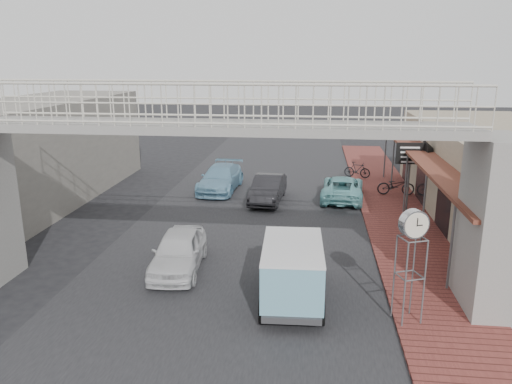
% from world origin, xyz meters
% --- Properties ---
extents(ground, '(120.00, 120.00, 0.00)m').
position_xyz_m(ground, '(0.00, 0.00, 0.00)').
color(ground, black).
rests_on(ground, ground).
extents(road_strip, '(10.00, 60.00, 0.01)m').
position_xyz_m(road_strip, '(0.00, 0.00, 0.01)').
color(road_strip, black).
rests_on(road_strip, ground).
extents(sidewalk, '(3.00, 40.00, 0.10)m').
position_xyz_m(sidewalk, '(6.50, 3.00, 0.05)').
color(sidewalk, brown).
rests_on(sidewalk, ground).
extents(shophouse_row, '(7.20, 18.00, 4.00)m').
position_xyz_m(shophouse_row, '(10.97, 4.00, 2.01)').
color(shophouse_row, gray).
rests_on(shophouse_row, ground).
extents(footbridge, '(16.40, 2.40, 6.34)m').
position_xyz_m(footbridge, '(0.00, -4.00, 3.18)').
color(footbridge, gray).
rests_on(footbridge, ground).
extents(building_far_left, '(5.00, 14.00, 5.00)m').
position_xyz_m(building_far_left, '(-11.00, 6.00, 2.50)').
color(building_far_left, gray).
rests_on(building_far_left, ground).
extents(white_hatchback, '(1.85, 4.02, 1.33)m').
position_xyz_m(white_hatchback, '(-1.77, -2.36, 0.67)').
color(white_hatchback, silver).
rests_on(white_hatchback, ground).
extents(dark_sedan, '(1.68, 4.07, 1.31)m').
position_xyz_m(dark_sedan, '(0.46, 6.35, 0.66)').
color(dark_sedan, black).
rests_on(dark_sedan, ground).
extents(angkot_curb, '(2.36, 4.51, 1.21)m').
position_xyz_m(angkot_curb, '(4.20, 7.14, 0.61)').
color(angkot_curb, '#66ADB0').
rests_on(angkot_curb, ground).
extents(angkot_far, '(2.13, 4.73, 1.35)m').
position_xyz_m(angkot_far, '(-2.30, 8.24, 0.67)').
color(angkot_far, '#6899B4').
rests_on(angkot_far, ground).
extents(angkot_van, '(1.90, 3.89, 1.88)m').
position_xyz_m(angkot_van, '(2.16, -4.27, 1.19)').
color(angkot_van, black).
rests_on(angkot_van, ground).
extents(motorcycle_near, '(1.90, 0.68, 0.99)m').
position_xyz_m(motorcycle_near, '(6.98, 8.01, 0.60)').
color(motorcycle_near, black).
rests_on(motorcycle_near, sidewalk).
extents(motorcycle_far, '(1.62, 0.88, 0.94)m').
position_xyz_m(motorcycle_far, '(5.30, 11.74, 0.57)').
color(motorcycle_far, black).
rests_on(motorcycle_far, sidewalk).
extents(street_clock, '(0.81, 0.77, 3.13)m').
position_xyz_m(street_clock, '(5.30, -5.12, 2.70)').
color(street_clock, '#59595B').
rests_on(street_clock, sidewalk).
extents(arrow_sign, '(1.94, 1.23, 3.33)m').
position_xyz_m(arrow_sign, '(7.86, 5.16, 2.78)').
color(arrow_sign, '#59595B').
rests_on(arrow_sign, sidewalk).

